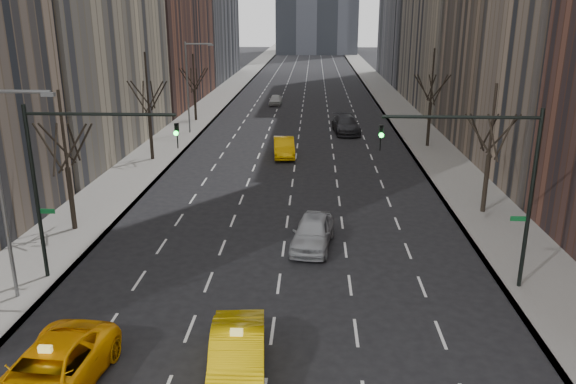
# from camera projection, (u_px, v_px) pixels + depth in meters

# --- Properties ---
(sidewalk_left) EXTENTS (4.50, 320.00, 0.15)m
(sidewalk_left) POSITION_uv_depth(u_px,v_px,m) (219.00, 98.00, 81.41)
(sidewalk_left) COLOR slate
(sidewalk_left) RESTS_ON ground
(sidewalk_right) EXTENTS (4.50, 320.00, 0.15)m
(sidewalk_right) POSITION_uv_depth(u_px,v_px,m) (389.00, 99.00, 80.32)
(sidewalk_right) COLOR slate
(sidewalk_right) RESTS_ON ground
(tree_lw_b) EXTENTS (3.36, 3.50, 7.82)m
(tree_lw_b) POSITION_uv_depth(u_px,v_px,m) (68.00, 168.00, 30.81)
(tree_lw_b) COLOR black
(tree_lw_b) RESTS_ON ground
(tree_lw_c) EXTENTS (3.36, 3.50, 8.74)m
(tree_lw_c) POSITION_uv_depth(u_px,v_px,m) (149.00, 113.00, 45.93)
(tree_lw_c) COLOR black
(tree_lw_c) RESTS_ON ground
(tree_lw_d) EXTENTS (3.36, 3.50, 7.36)m
(tree_lw_d) POSITION_uv_depth(u_px,v_px,m) (195.00, 90.00, 63.21)
(tree_lw_d) COLOR black
(tree_lw_d) RESTS_ON ground
(tree_rw_b) EXTENTS (3.36, 3.50, 7.82)m
(tree_rw_b) POSITION_uv_depth(u_px,v_px,m) (489.00, 155.00, 33.55)
(tree_rw_b) COLOR black
(tree_rw_b) RESTS_ON ground
(tree_rw_c) EXTENTS (3.36, 3.50, 8.74)m
(tree_rw_c) POSITION_uv_depth(u_px,v_px,m) (430.00, 104.00, 50.58)
(tree_rw_c) COLOR black
(tree_rw_c) RESTS_ON ground
(traffic_mast_left) EXTENTS (6.69, 0.39, 8.00)m
(traffic_mast_left) POSITION_uv_depth(u_px,v_px,m) (70.00, 166.00, 24.43)
(traffic_mast_left) COLOR black
(traffic_mast_left) RESTS_ON ground
(traffic_mast_right) EXTENTS (6.69, 0.39, 8.00)m
(traffic_mast_right) POSITION_uv_depth(u_px,v_px,m) (494.00, 171.00, 23.62)
(traffic_mast_right) COLOR black
(traffic_mast_right) RESTS_ON ground
(streetlight_near) EXTENTS (2.83, 0.22, 9.00)m
(streetlight_near) POSITION_uv_depth(u_px,v_px,m) (7.00, 175.00, 22.57)
(streetlight_near) COLOR slate
(streetlight_near) RESTS_ON ground
(streetlight_far) EXTENTS (2.83, 0.22, 9.00)m
(streetlight_far) POSITION_uv_depth(u_px,v_px,m) (191.00, 78.00, 55.87)
(streetlight_far) COLOR slate
(streetlight_far) RESTS_ON ground
(taxi_suv) EXTENTS (3.15, 6.09, 1.64)m
(taxi_suv) POSITION_uv_depth(u_px,v_px,m) (48.00, 374.00, 17.90)
(taxi_suv) COLOR #FFA905
(taxi_suv) RESTS_ON ground
(taxi_sedan) EXTENTS (2.27, 5.33, 1.71)m
(taxi_sedan) POSITION_uv_depth(u_px,v_px,m) (237.00, 358.00, 18.72)
(taxi_sedan) COLOR #E1B304
(taxi_sedan) RESTS_ON ground
(silver_sedan_ahead) EXTENTS (2.58, 5.07, 1.65)m
(silver_sedan_ahead) POSITION_uv_depth(u_px,v_px,m) (313.00, 232.00, 29.53)
(silver_sedan_ahead) COLOR #989B9F
(silver_sedan_ahead) RESTS_ON ground
(far_taxi) EXTENTS (2.15, 5.08, 1.63)m
(far_taxi) POSITION_uv_depth(u_px,v_px,m) (284.00, 147.00, 48.23)
(far_taxi) COLOR #FFB505
(far_taxi) RESTS_ON ground
(far_suv_grey) EXTENTS (3.03, 6.24, 1.75)m
(far_suv_grey) POSITION_uv_depth(u_px,v_px,m) (346.00, 125.00, 57.70)
(far_suv_grey) COLOR #29292D
(far_suv_grey) RESTS_ON ground
(far_car_white) EXTENTS (1.67, 4.00, 1.35)m
(far_car_white) POSITION_uv_depth(u_px,v_px,m) (275.00, 100.00, 75.56)
(far_car_white) COLOR silver
(far_car_white) RESTS_ON ground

